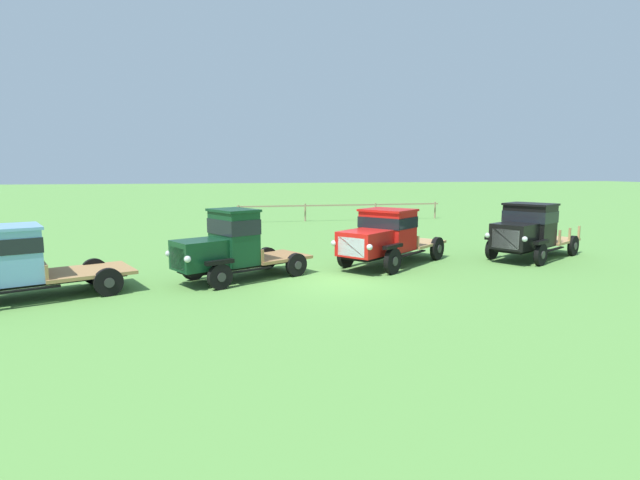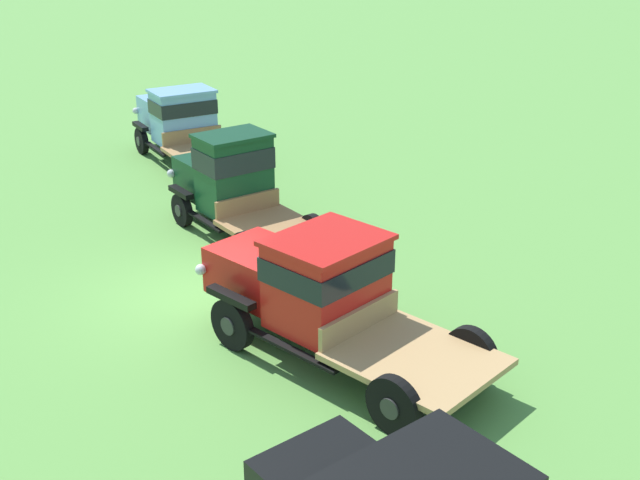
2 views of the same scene
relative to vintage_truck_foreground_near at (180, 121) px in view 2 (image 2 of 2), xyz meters
The scene contains 4 objects.
ground_plane 9.41m from the vintage_truck_foreground_near, ahead, with size 240.00×240.00×0.00m, color #5B9342.
vintage_truck_foreground_near is the anchor object (origin of this frame).
vintage_truck_second_in_line 6.12m from the vintage_truck_foreground_near, 11.91° to the left, with size 4.79×3.55×2.30m.
vintage_truck_midrow_center 11.91m from the vintage_truck_foreground_near, 12.03° to the left, with size 5.35×4.80×2.11m.
Camera 2 is at (14.06, 0.38, 7.00)m, focal length 45.00 mm.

